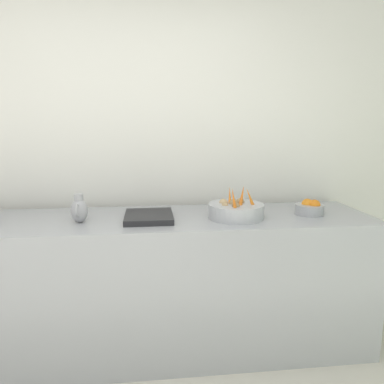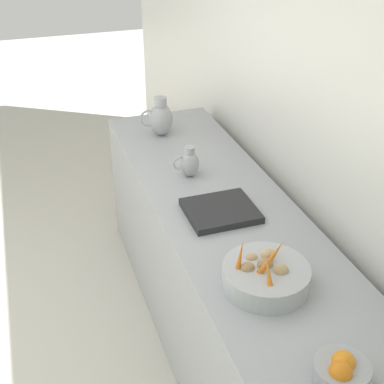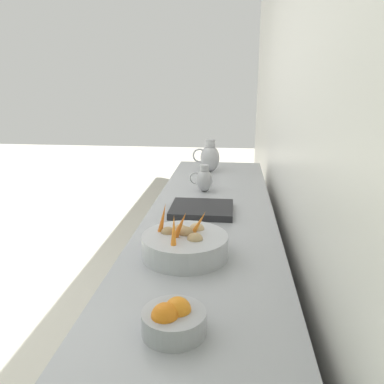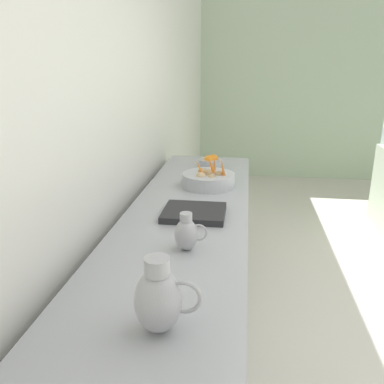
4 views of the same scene
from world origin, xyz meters
TOP-DOWN VIEW (x-y plane):
  - prep_counter at (-1.49, 0.19)m, footprint 0.69×2.82m
  - vegetable_colander at (-1.42, 0.70)m, footprint 0.36×0.36m
  - orange_bowl at (-1.45, 1.21)m, footprint 0.19×0.19m
  - metal_pitcher_tall at (-1.42, -0.86)m, footprint 0.21×0.15m
  - metal_pitcher_short at (-1.42, -0.28)m, footprint 0.15×0.10m
  - counter_sink_basin at (-1.44, 0.14)m, footprint 0.34×0.30m

SIDE VIEW (x-z plane):
  - prep_counter at x=-1.49m, z-range 0.00..0.92m
  - counter_sink_basin at x=-1.44m, z-range 0.92..0.96m
  - orange_bowl at x=-1.45m, z-range 0.91..1.02m
  - vegetable_colander at x=-1.42m, z-range 0.86..1.08m
  - metal_pitcher_short at x=-1.42m, z-range 0.91..1.09m
  - metal_pitcher_tall at x=-1.42m, z-range 0.91..1.16m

